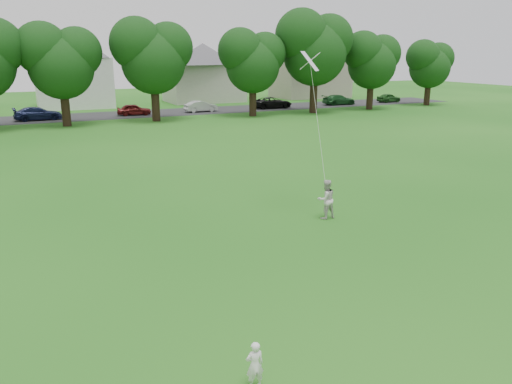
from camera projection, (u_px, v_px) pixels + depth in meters
name	position (u px, v px, depth m)	size (l,w,h in m)	color
ground	(277.00, 293.00, 13.46)	(160.00, 160.00, 0.00)	#185613
street	(86.00, 117.00, 50.13)	(90.00, 7.00, 0.01)	#2D2D30
toddler	(255.00, 365.00, 9.56)	(0.36, 0.24, 0.99)	white
older_boy	(326.00, 199.00, 19.32)	(0.76, 0.59, 1.55)	beige
kite	(318.00, 127.00, 19.03)	(1.07, 1.13, 5.26)	white
tree_row	(107.00, 52.00, 43.59)	(80.26, 8.67, 10.85)	black
parked_cars	(132.00, 109.00, 50.89)	(71.77, 2.14, 1.26)	black
house_row	(81.00, 63.00, 57.93)	(78.13, 14.24, 10.31)	beige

